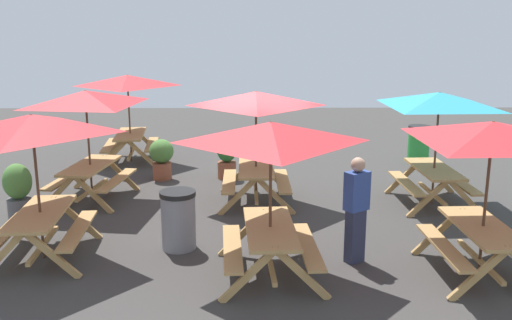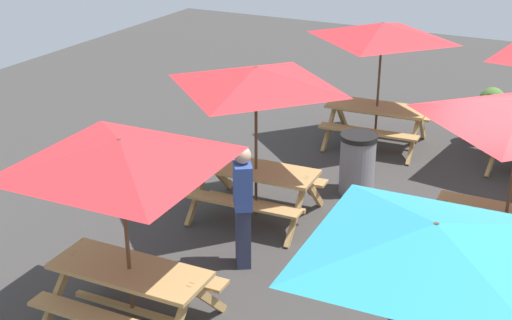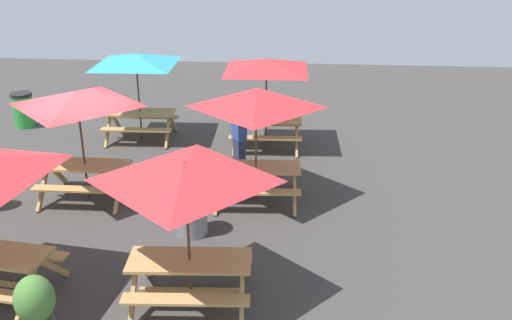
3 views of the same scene
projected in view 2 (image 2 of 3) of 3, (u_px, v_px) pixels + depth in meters
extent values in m
plane|color=#3D3A38|center=(509.00, 268.00, 9.32)|extent=(26.18, 26.18, 0.00)
cube|color=tan|center=(256.00, 170.00, 10.42)|extent=(1.83, 0.80, 0.05)
cube|color=tan|center=(240.00, 203.00, 10.07)|extent=(1.81, 0.36, 0.04)
cube|color=tan|center=(270.00, 174.00, 11.00)|extent=(1.81, 0.36, 0.04)
cube|color=tan|center=(198.00, 193.00, 10.55)|extent=(0.10, 0.80, 0.81)
cube|color=tan|center=(220.00, 175.00, 11.16)|extent=(0.10, 0.80, 0.81)
cube|color=tan|center=(296.00, 213.00, 9.97)|extent=(0.10, 0.80, 0.81)
cube|color=tan|center=(314.00, 192.00, 10.58)|extent=(0.10, 0.80, 0.81)
cube|color=tan|center=(256.00, 202.00, 10.62)|extent=(1.56, 0.15, 0.06)
cylinder|color=brown|center=(256.00, 144.00, 10.26)|extent=(0.04, 0.04, 2.30)
pyramid|color=red|center=(256.00, 76.00, 9.87)|extent=(2.10, 2.10, 0.28)
cube|color=tan|center=(506.00, 215.00, 9.09)|extent=(1.81, 0.71, 0.05)
cube|color=tan|center=(496.00, 255.00, 8.75)|extent=(1.80, 0.27, 0.04)
cube|color=tan|center=(509.00, 218.00, 9.66)|extent=(1.80, 0.27, 0.04)
cube|color=tan|center=(435.00, 240.00, 9.26)|extent=(0.07, 0.80, 0.81)
cube|color=tan|center=(448.00, 217.00, 9.86)|extent=(0.07, 0.80, 0.81)
cube|color=tan|center=(501.00, 251.00, 9.30)|extent=(1.56, 0.08, 0.06)
cylinder|color=brown|center=(510.00, 186.00, 8.93)|extent=(0.04, 0.04, 2.30)
cube|color=tan|center=(129.00, 270.00, 7.88)|extent=(1.82, 0.75, 0.05)
cube|color=tan|center=(101.00, 319.00, 7.54)|extent=(1.81, 0.31, 0.04)
cube|color=tan|center=(158.00, 269.00, 8.46)|extent=(1.81, 0.31, 0.04)
cube|color=tan|center=(55.00, 298.00, 8.03)|extent=(0.08, 0.80, 0.81)
cube|color=tan|center=(95.00, 267.00, 8.64)|extent=(0.08, 0.80, 0.81)
cube|color=tan|center=(208.00, 298.00, 8.03)|extent=(0.08, 0.80, 0.81)
cube|color=tan|center=(133.00, 310.00, 8.09)|extent=(1.56, 0.12, 0.06)
cylinder|color=brown|center=(127.00, 238.00, 7.72)|extent=(0.04, 0.04, 2.30)
pyramid|color=red|center=(120.00, 152.00, 7.33)|extent=(2.83, 2.83, 0.28)
cube|color=tan|center=(377.00, 107.00, 13.05)|extent=(1.84, 0.81, 0.05)
cube|color=tan|center=(368.00, 132.00, 12.70)|extent=(1.81, 0.37, 0.04)
cube|color=tan|center=(383.00, 113.00, 13.63)|extent=(1.81, 0.37, 0.04)
cube|color=tan|center=(329.00, 127.00, 13.17)|extent=(0.11, 0.80, 0.81)
cube|color=tan|center=(341.00, 115.00, 13.79)|extent=(0.11, 0.80, 0.81)
cube|color=tan|center=(414.00, 139.00, 12.60)|extent=(0.11, 0.80, 0.81)
cube|color=tan|center=(422.00, 126.00, 13.22)|extent=(0.11, 0.80, 0.81)
cube|color=tan|center=(375.00, 134.00, 13.26)|extent=(1.56, 0.17, 0.06)
cylinder|color=brown|center=(378.00, 86.00, 12.89)|extent=(0.04, 0.04, 2.30)
pyramid|color=red|center=(382.00, 31.00, 12.50)|extent=(2.12, 2.12, 0.28)
cube|color=tan|center=(496.00, 150.00, 12.11)|extent=(0.17, 0.80, 0.81)
cube|color=tan|center=(509.00, 138.00, 12.66)|extent=(0.17, 0.80, 0.81)
pyramid|color=teal|center=(435.00, 239.00, 5.65)|extent=(2.83, 2.83, 0.28)
cylinder|color=gray|center=(357.00, 166.00, 11.29)|extent=(0.56, 0.56, 0.90)
cylinder|color=black|center=(359.00, 137.00, 11.10)|extent=(0.59, 0.59, 0.08)
cylinder|color=#59595B|center=(488.00, 132.00, 13.38)|extent=(0.44, 0.44, 0.40)
ellipsoid|color=#4C7F38|center=(491.00, 105.00, 13.17)|extent=(0.53, 0.53, 0.68)
cube|color=#2D334C|center=(243.00, 236.00, 9.25)|extent=(0.30, 0.33, 0.85)
cube|color=#334C99|center=(243.00, 185.00, 8.96)|extent=(0.38, 0.42, 0.60)
sphere|color=tan|center=(242.00, 155.00, 8.80)|extent=(0.22, 0.22, 0.22)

